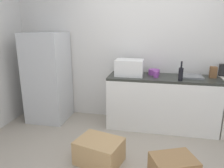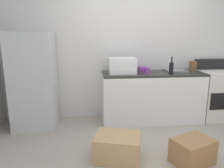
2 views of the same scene
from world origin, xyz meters
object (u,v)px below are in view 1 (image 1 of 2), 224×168
(coffee_mug, at_px, (156,74))
(refrigerator, at_px, (48,77))
(wine_bottle, at_px, (181,74))
(cardboard_box_medium, at_px, (99,151))
(microwave, at_px, (129,68))
(mixing_bowl, at_px, (154,72))
(knife_block, at_px, (213,72))

(coffee_mug, bearing_deg, refrigerator, 179.30)
(wine_bottle, xyz_separation_m, cardboard_box_medium, (-1.04, -0.99, -0.85))
(refrigerator, height_order, microwave, refrigerator)
(microwave, xyz_separation_m, mixing_bowl, (0.41, 0.15, -0.09))
(microwave, height_order, knife_block, microwave)
(wine_bottle, bearing_deg, mixing_bowl, 139.98)
(refrigerator, bearing_deg, cardboard_box_medium, -42.30)
(refrigerator, bearing_deg, coffee_mug, -0.70)
(refrigerator, bearing_deg, knife_block, 2.86)
(refrigerator, relative_size, cardboard_box_medium, 2.87)
(refrigerator, xyz_separation_m, wine_bottle, (2.30, -0.16, 0.21))
(refrigerator, bearing_deg, microwave, 1.27)
(coffee_mug, height_order, knife_block, knife_block)
(wine_bottle, height_order, coffee_mug, wine_bottle)
(knife_block, height_order, mixing_bowl, knife_block)
(coffee_mug, bearing_deg, knife_block, 10.39)
(wine_bottle, distance_m, coffee_mug, 0.40)
(coffee_mug, xyz_separation_m, knife_block, (0.90, 0.17, 0.04))
(microwave, bearing_deg, knife_block, 4.61)
(refrigerator, relative_size, wine_bottle, 5.34)
(microwave, bearing_deg, wine_bottle, -13.38)
(microwave, distance_m, mixing_bowl, 0.44)
(wine_bottle, relative_size, coffee_mug, 3.00)
(refrigerator, distance_m, coffee_mug, 1.94)
(mixing_bowl, height_order, cardboard_box_medium, mixing_bowl)
(microwave, xyz_separation_m, cardboard_box_medium, (-0.23, -1.18, -0.88))
(microwave, height_order, cardboard_box_medium, microwave)
(coffee_mug, relative_size, knife_block, 0.56)
(wine_bottle, xyz_separation_m, knife_block, (0.53, 0.30, -0.02))
(wine_bottle, relative_size, cardboard_box_medium, 0.54)
(wine_bottle, distance_m, mixing_bowl, 0.53)
(mixing_bowl, relative_size, cardboard_box_medium, 0.34)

